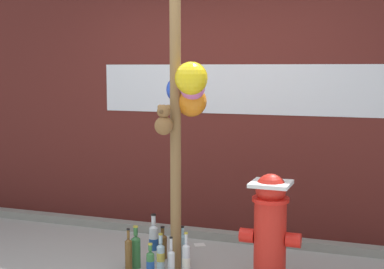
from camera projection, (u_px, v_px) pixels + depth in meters
The scene contains 15 objects.
building_wall at pixel (217, 80), 5.67m from camera, with size 10.00×0.21×3.11m.
curb_strip at pixel (204, 234), 5.46m from camera, with size 8.00×0.12×0.08m, color gray.
memorial_post at pixel (183, 75), 4.40m from camera, with size 0.53×0.53×2.91m.
fire_hydrant at pixel (270, 226), 4.29m from camera, with size 0.48×0.31×0.87m.
bottle_0 at pixel (150, 265), 4.36m from camera, with size 0.07×0.07×0.30m.
bottle_1 at pixel (182, 249), 4.67m from camera, with size 0.07×0.07×0.35m.
bottle_2 at pixel (186, 260), 4.43m from camera, with size 0.07×0.07×0.37m.
bottle_3 at pixel (161, 256), 4.57m from camera, with size 0.07×0.07×0.32m.
bottle_4 at pixel (171, 262), 4.42m from camera, with size 0.06×0.06×0.34m.
bottle_5 at pixel (129, 254), 4.54m from camera, with size 0.06×0.06×0.37m.
bottle_6 at pixel (136, 250), 4.63m from camera, with size 0.08×0.08×0.37m.
bottle_7 at pixel (163, 245), 4.86m from camera, with size 0.08×0.08×0.29m.
bottle_8 at pixel (176, 245), 4.76m from camera, with size 0.07×0.07×0.37m.
bottle_9 at pixel (154, 242), 4.79m from camera, with size 0.08×0.08×0.42m.
litter_1 at pixel (200, 245), 5.24m from camera, with size 0.10×0.10×0.01m, color silver.
Camera 1 is at (1.63, -3.63, 1.69)m, focal length 51.18 mm.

